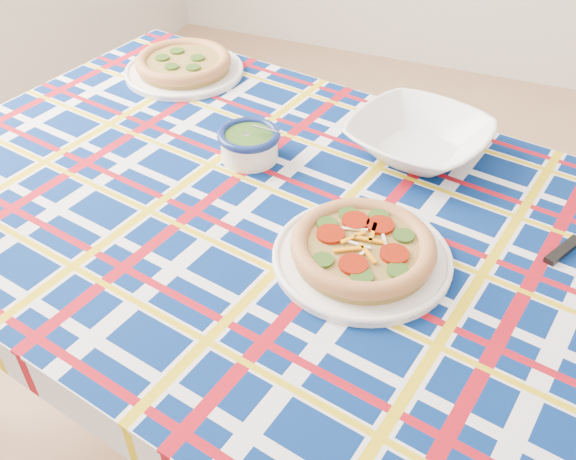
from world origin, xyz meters
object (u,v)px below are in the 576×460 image
at_px(serving_bowl, 419,139).
at_px(main_focaccia_plate, 363,247).
at_px(dining_table, 286,244).
at_px(pesto_bowl, 249,142).

bearing_deg(serving_bowl, main_focaccia_plate, -91.17).
bearing_deg(dining_table, serving_bowl, 70.54).
height_order(dining_table, pesto_bowl, pesto_bowl).
bearing_deg(pesto_bowl, serving_bowl, 25.52).
xyz_separation_m(dining_table, main_focaccia_plate, (0.16, -0.07, 0.10)).
height_order(main_focaccia_plate, serving_bowl, serving_bowl).
xyz_separation_m(dining_table, pesto_bowl, (-0.14, 0.14, 0.11)).
bearing_deg(pesto_bowl, main_focaccia_plate, -34.63).
relative_size(dining_table, serving_bowl, 6.14).
xyz_separation_m(pesto_bowl, serving_bowl, (0.31, 0.15, -0.00)).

